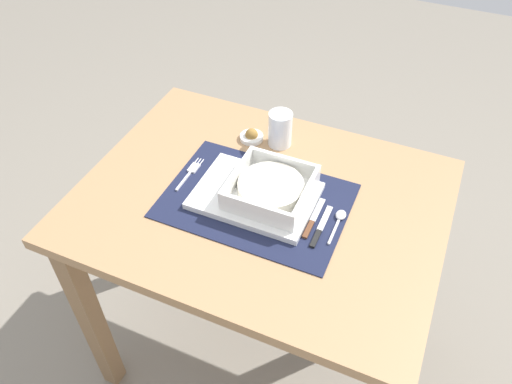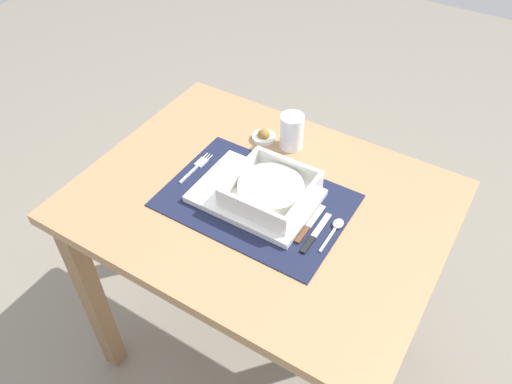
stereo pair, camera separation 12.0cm
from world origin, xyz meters
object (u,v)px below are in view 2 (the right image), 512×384
Objects in this scene: bread_knife at (309,226)px; condiment_saucer at (264,136)px; fork at (198,166)px; butter_knife at (314,235)px; dining_table at (261,229)px; spoon at (336,227)px; drinking_glass at (292,133)px; porridge_bowl at (271,190)px.

bread_knife is 2.06× the size of condiment_saucer.
butter_knife reaches higher than fork.
fork reaches higher than dining_table.
butter_knife is 0.03m from bread_knife.
drinking_glass is at bearing 134.45° from spoon.
dining_table is at bearing -60.70° from condiment_saucer.
condiment_saucer reaches higher than butter_knife.
bread_knife is (0.14, -0.03, 0.12)m from dining_table.
condiment_saucer is at bearing 144.16° from spoon.
dining_table is at bearing 162.12° from butter_knife.
fork is (-0.22, 0.01, -0.03)m from porridge_bowl.
fork is (-0.20, 0.01, 0.12)m from dining_table.
porridge_bowl is at bearing -74.24° from drinking_glass.
porridge_bowl reaches higher than condiment_saucer.
drinking_glass is (-0.03, 0.21, 0.16)m from dining_table.
spoon reaches higher than butter_knife.
spoon is (0.20, 0.00, 0.12)m from dining_table.
fork is 0.97× the size of bread_knife.
bread_knife is (-0.06, -0.03, -0.00)m from spoon.
porridge_bowl is at bearing 159.80° from butter_knife.
butter_knife is 1.37× the size of drinking_glass.
condiment_saucer is (-0.25, 0.22, 0.00)m from bread_knife.
butter_knife is (0.17, -0.04, 0.12)m from dining_table.
butter_knife is (0.14, -0.04, -0.03)m from porridge_bowl.
porridge_bowl is 1.43× the size of fork.
bread_knife is at bearing 140.08° from butter_knife.
butter_knife is at bearing -40.47° from bread_knife.
dining_table is 0.23m from fork.
porridge_bowl reaches higher than spoon.
spoon reaches higher than dining_table.
bread_knife is at bearing -12.22° from porridge_bowl.
drinking_glass is at bearing 99.13° from dining_table.
condiment_saucer reaches higher than spoon.
dining_table is at bearing 178.51° from porridge_bowl.
condiment_saucer reaches higher than bread_knife.
fork is at bearing 177.26° from porridge_bowl.
condiment_saucer is (-0.11, 0.20, 0.13)m from dining_table.
porridge_bowl is at bearing 164.11° from bread_knife.
porridge_bowl reaches higher than fork.
butter_knife is at bearing -41.14° from condiment_saucer.
condiment_saucer reaches higher than dining_table.
spoon reaches higher than fork.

